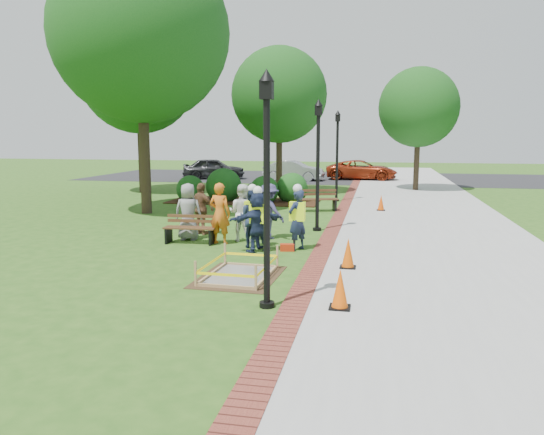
% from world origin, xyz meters
% --- Properties ---
extents(ground, '(100.00, 100.00, 0.00)m').
position_xyz_m(ground, '(0.00, 0.00, 0.00)').
color(ground, '#285116').
rests_on(ground, ground).
extents(sidewalk, '(6.00, 60.00, 0.02)m').
position_xyz_m(sidewalk, '(5.00, 10.00, 0.01)').
color(sidewalk, '#9E9E99').
rests_on(sidewalk, ground).
extents(brick_edging, '(0.50, 60.00, 0.03)m').
position_xyz_m(brick_edging, '(1.75, 10.00, 0.01)').
color(brick_edging, maroon).
rests_on(brick_edging, ground).
extents(mulch_bed, '(7.00, 3.00, 0.05)m').
position_xyz_m(mulch_bed, '(-3.00, 12.00, 0.02)').
color(mulch_bed, '#381E0F').
rests_on(mulch_bed, ground).
extents(parking_lot, '(36.00, 12.00, 0.01)m').
position_xyz_m(parking_lot, '(0.00, 27.00, 0.00)').
color(parking_lot, black).
rests_on(parking_lot, ground).
extents(wet_concrete_pad, '(1.79, 2.37, 0.55)m').
position_xyz_m(wet_concrete_pad, '(0.21, -1.09, 0.23)').
color(wet_concrete_pad, '#47331E').
rests_on(wet_concrete_pad, ground).
extents(bench_near, '(1.53, 0.56, 0.82)m').
position_xyz_m(bench_near, '(-2.13, 2.20, 0.26)').
color(bench_near, brown).
rests_on(bench_near, ground).
extents(bench_far, '(1.74, 1.01, 0.90)m').
position_xyz_m(bench_far, '(0.75, 9.42, 0.29)').
color(bench_far, '#4B2F1A').
rests_on(bench_far, ground).
extents(cone_front, '(0.38, 0.38, 0.75)m').
position_xyz_m(cone_front, '(2.57, -2.85, 0.36)').
color(cone_front, black).
rests_on(cone_front, ground).
extents(cone_back, '(0.37, 0.37, 0.73)m').
position_xyz_m(cone_back, '(2.54, 0.16, 0.35)').
color(cone_back, black).
rests_on(cone_back, ground).
extents(cone_far, '(0.34, 0.34, 0.67)m').
position_xyz_m(cone_far, '(3.33, 10.10, 0.32)').
color(cone_far, black).
rests_on(cone_far, ground).
extents(toolbox, '(0.41, 0.27, 0.19)m').
position_xyz_m(toolbox, '(0.81, 1.77, 0.10)').
color(toolbox, '#B6280E').
rests_on(toolbox, ground).
extents(lamp_near, '(0.28, 0.28, 4.26)m').
position_xyz_m(lamp_near, '(1.25, -3.00, 2.48)').
color(lamp_near, black).
rests_on(lamp_near, ground).
extents(lamp_mid, '(0.28, 0.28, 4.26)m').
position_xyz_m(lamp_mid, '(1.25, 5.00, 2.48)').
color(lamp_mid, black).
rests_on(lamp_mid, ground).
extents(lamp_far, '(0.28, 0.28, 4.26)m').
position_xyz_m(lamp_far, '(1.25, 13.00, 2.48)').
color(lamp_far, black).
rests_on(lamp_far, ground).
extents(tree_left, '(6.87, 6.87, 10.44)m').
position_xyz_m(tree_left, '(-5.95, 7.59, 6.99)').
color(tree_left, '#3D2D1E').
rests_on(tree_left, ground).
extents(tree_back, '(5.04, 5.04, 7.73)m').
position_xyz_m(tree_back, '(-2.07, 15.89, 5.19)').
color(tree_back, '#3D2D1E').
rests_on(tree_back, ground).
extents(tree_right, '(4.44, 4.44, 6.86)m').
position_xyz_m(tree_right, '(5.28, 18.98, 4.63)').
color(tree_right, '#3D2D1E').
rests_on(tree_right, ground).
extents(tree_far, '(6.24, 6.24, 9.42)m').
position_xyz_m(tree_far, '(-9.54, 14.94, 6.29)').
color(tree_far, '#3D2D1E').
rests_on(tree_far, ground).
extents(shrub_a, '(1.32, 1.32, 1.32)m').
position_xyz_m(shrub_a, '(-5.58, 11.66, 0.00)').
color(shrub_a, '#154A16').
rests_on(shrub_a, ground).
extents(shrub_b, '(1.69, 1.69, 1.69)m').
position_xyz_m(shrub_b, '(-4.02, 12.00, 0.00)').
color(shrub_b, '#154A16').
rests_on(shrub_b, ground).
extents(shrub_c, '(1.35, 1.35, 1.35)m').
position_xyz_m(shrub_c, '(-2.00, 11.78, 0.00)').
color(shrub_c, '#154A16').
rests_on(shrub_c, ground).
extents(shrub_d, '(1.48, 1.48, 1.48)m').
position_xyz_m(shrub_d, '(-0.79, 12.36, 0.00)').
color(shrub_d, '#154A16').
rests_on(shrub_d, ground).
extents(shrub_e, '(0.93, 0.93, 0.93)m').
position_xyz_m(shrub_e, '(-2.68, 12.65, 0.00)').
color(shrub_e, '#154A16').
rests_on(shrub_e, ground).
extents(casual_person_a, '(0.57, 0.40, 1.70)m').
position_xyz_m(casual_person_a, '(-2.37, 2.72, 0.85)').
color(casual_person_a, gray).
rests_on(casual_person_a, ground).
extents(casual_person_b, '(0.62, 0.46, 1.77)m').
position_xyz_m(casual_person_b, '(-1.26, 2.34, 0.89)').
color(casual_person_b, orange).
rests_on(casual_person_b, ground).
extents(casual_person_c, '(0.59, 0.43, 1.70)m').
position_xyz_m(casual_person_c, '(-0.73, 2.81, 0.85)').
color(casual_person_c, white).
rests_on(casual_person_c, ground).
extents(casual_person_d, '(0.61, 0.52, 1.64)m').
position_xyz_m(casual_person_d, '(-2.25, 3.61, 0.82)').
color(casual_person_d, brown).
rests_on(casual_person_d, ground).
extents(casual_person_e, '(0.64, 0.56, 1.68)m').
position_xyz_m(casual_person_e, '(-0.04, 3.36, 0.84)').
color(casual_person_e, '#38345B').
rests_on(casual_person_e, ground).
extents(hivis_worker_a, '(0.62, 0.57, 1.79)m').
position_xyz_m(hivis_worker_a, '(0.05, 1.52, 0.89)').
color(hivis_worker_a, '#1B2246').
rests_on(hivis_worker_a, ground).
extents(hivis_worker_b, '(0.59, 0.63, 1.82)m').
position_xyz_m(hivis_worker_b, '(1.05, 1.97, 0.91)').
color(hivis_worker_b, '#16223A').
rests_on(hivis_worker_b, ground).
extents(hivis_worker_c, '(0.59, 0.46, 1.79)m').
position_xyz_m(hivis_worker_c, '(-0.23, 2.04, 0.89)').
color(hivis_worker_c, '#161E3B').
rests_on(hivis_worker_c, ground).
extents(parked_car_a, '(3.24, 5.33, 1.62)m').
position_xyz_m(parked_car_a, '(-8.35, 24.14, 0.00)').
color(parked_car_a, '#292A2C').
rests_on(parked_car_a, ground).
extents(parked_car_b, '(2.26, 4.66, 1.48)m').
position_xyz_m(parked_car_b, '(-2.58, 24.05, 0.00)').
color(parked_car_b, '#9D9EA2').
rests_on(parked_car_b, ground).
extents(parked_car_c, '(2.02, 4.58, 1.49)m').
position_xyz_m(parked_car_c, '(2.01, 25.61, 0.00)').
color(parked_car_c, '#9B2E13').
rests_on(parked_car_c, ground).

